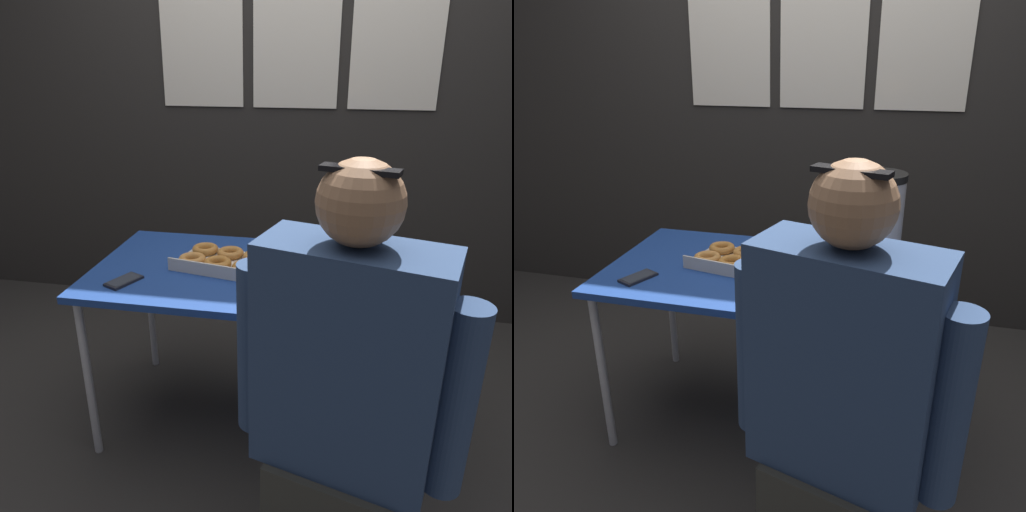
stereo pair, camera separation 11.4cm
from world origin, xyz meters
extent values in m
plane|color=#2D2B28|center=(0.00, 0.00, 0.00)|extent=(12.00, 12.00, 0.00)
cube|color=#282623|center=(0.00, 1.16, 1.35)|extent=(6.00, 0.10, 2.70)
cube|color=white|center=(-0.52, 1.11, 1.55)|extent=(0.46, 0.01, 0.64)
cube|color=white|center=(0.00, 1.11, 1.55)|extent=(0.46, 0.01, 0.64)
cube|color=white|center=(0.52, 1.11, 1.55)|extent=(0.46, 0.01, 0.64)
cube|color=navy|center=(0.00, 0.00, 0.71)|extent=(1.30, 0.72, 0.03)
cylinder|color=#ADADB2|center=(-0.61, -0.32, 0.35)|extent=(0.03, 0.03, 0.69)
cylinder|color=#ADADB2|center=(0.61, -0.32, 0.35)|extent=(0.03, 0.03, 0.69)
cylinder|color=#ADADB2|center=(-0.61, 0.32, 0.35)|extent=(0.03, 0.03, 0.69)
cylinder|color=#ADADB2|center=(0.61, 0.32, 0.35)|extent=(0.03, 0.03, 0.69)
cube|color=beige|center=(-0.03, 0.01, 0.73)|extent=(0.64, 0.36, 0.02)
cube|color=beige|center=(-0.05, -0.11, 0.76)|extent=(0.59, 0.12, 0.04)
torus|color=#C2803D|center=(-0.27, -0.01, 0.75)|extent=(0.12, 0.12, 0.03)
torus|color=#B2702E|center=(-0.16, -0.03, 0.75)|extent=(0.14, 0.14, 0.03)
torus|color=#AF6D2A|center=(-0.04, -0.05, 0.75)|extent=(0.15, 0.15, 0.03)
torus|color=#C3803E|center=(0.07, -0.07, 0.75)|extent=(0.12, 0.12, 0.03)
torus|color=#C17F3C|center=(0.18, -0.09, 0.75)|extent=(0.14, 0.14, 0.03)
torus|color=#B77432|center=(-0.25, 0.11, 0.75)|extent=(0.13, 0.13, 0.03)
torus|color=#BB7836|center=(-0.13, 0.08, 0.75)|extent=(0.15, 0.15, 0.03)
torus|color=#BE7C3A|center=(-0.02, 0.07, 0.75)|extent=(0.15, 0.15, 0.03)
torus|color=#B47230|center=(0.09, 0.04, 0.75)|extent=(0.14, 0.14, 0.03)
cylinder|color=silver|center=(0.38, 0.23, 0.89)|extent=(0.21, 0.21, 0.33)
cylinder|color=black|center=(0.38, 0.23, 1.07)|extent=(0.21, 0.21, 0.03)
sphere|color=black|center=(0.38, 0.23, 1.10)|extent=(0.03, 0.03, 0.03)
cylinder|color=black|center=(0.38, 0.12, 0.78)|extent=(0.02, 0.05, 0.02)
cube|color=black|center=(-0.47, -0.20, 0.73)|extent=(0.12, 0.15, 0.01)
cube|color=#2D333D|center=(-0.47, -0.20, 0.73)|extent=(0.10, 0.13, 0.00)
cube|color=navy|center=(0.35, -0.69, 0.80)|extent=(0.49, 0.32, 0.63)
sphere|color=#8E6647|center=(0.35, -0.69, 1.21)|extent=(0.20, 0.20, 0.20)
cube|color=black|center=(0.35, -0.72, 1.29)|extent=(0.17, 0.09, 0.01)
cylinder|color=navy|center=(0.60, -0.76, 0.77)|extent=(0.10, 0.10, 0.50)
cylinder|color=navy|center=(0.11, -0.62, 0.77)|extent=(0.10, 0.10, 0.50)
camera|label=1|loc=(0.32, -1.77, 1.51)|focal=35.00mm
camera|label=2|loc=(0.43, -1.74, 1.51)|focal=35.00mm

